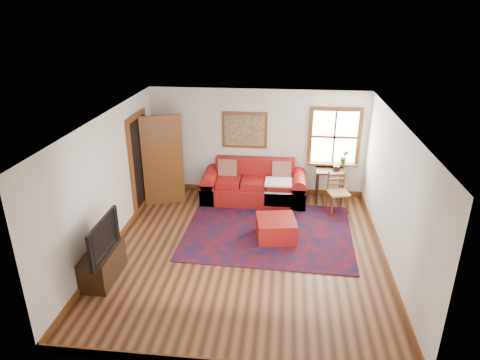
# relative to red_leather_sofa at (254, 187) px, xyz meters

# --- Properties ---
(ground) EXTENTS (5.50, 5.50, 0.00)m
(ground) POSITION_rel_red_leather_sofa_xyz_m (0.03, -2.29, -0.31)
(ground) COLOR #3E1F10
(ground) RESTS_ON ground
(room_envelope) EXTENTS (5.04, 5.54, 2.52)m
(room_envelope) POSITION_rel_red_leather_sofa_xyz_m (0.03, -2.28, 1.34)
(room_envelope) COLOR silver
(room_envelope) RESTS_ON ground
(window) EXTENTS (1.18, 0.20, 1.38)m
(window) POSITION_rel_red_leather_sofa_xyz_m (1.81, 0.41, 1.01)
(window) COLOR white
(window) RESTS_ON ground
(doorway) EXTENTS (0.89, 1.08, 2.14)m
(doorway) POSITION_rel_red_leather_sofa_xyz_m (-2.18, -0.51, 0.76)
(doorway) COLOR black
(doorway) RESTS_ON ground
(framed_artwork) EXTENTS (1.05, 0.07, 0.85)m
(framed_artwork) POSITION_rel_red_leather_sofa_xyz_m (-0.27, 0.42, 1.24)
(framed_artwork) COLOR brown
(framed_artwork) RESTS_ON ground
(persian_rug) EXTENTS (3.37, 2.73, 0.02)m
(persian_rug) POSITION_rel_red_leather_sofa_xyz_m (0.41, -1.51, -0.30)
(persian_rug) COLOR #510B12
(persian_rug) RESTS_ON ground
(red_leather_sofa) EXTENTS (2.37, 0.98, 0.93)m
(red_leather_sofa) POSITION_rel_red_leather_sofa_xyz_m (0.00, 0.00, 0.00)
(red_leather_sofa) COLOR maroon
(red_leather_sofa) RESTS_ON ground
(red_ottoman) EXTENTS (0.84, 0.84, 0.42)m
(red_ottoman) POSITION_rel_red_leather_sofa_xyz_m (0.57, -1.73, -0.10)
(red_ottoman) COLOR maroon
(red_ottoman) RESTS_ON ground
(side_table) EXTENTS (0.64, 0.48, 0.77)m
(side_table) POSITION_rel_red_leather_sofa_xyz_m (1.72, 0.13, 0.33)
(side_table) COLOR black
(side_table) RESTS_ON ground
(ladder_back_chair) EXTENTS (0.51, 0.50, 0.90)m
(ladder_back_chair) POSITION_rel_red_leather_sofa_xyz_m (1.85, -0.37, 0.18)
(ladder_back_chair) COLOR tan
(ladder_back_chair) RESTS_ON ground
(media_cabinet) EXTENTS (0.44, 0.97, 0.53)m
(media_cabinet) POSITION_rel_red_leather_sofa_xyz_m (-2.24, -3.37, -0.04)
(media_cabinet) COLOR black
(media_cabinet) RESTS_ON ground
(television) EXTENTS (0.14, 1.08, 0.62)m
(television) POSITION_rel_red_leather_sofa_xyz_m (-2.22, -3.47, 0.54)
(television) COLOR black
(television) RESTS_ON media_cabinet
(candle_hurricane) EXTENTS (0.12, 0.12, 0.18)m
(candle_hurricane) POSITION_rel_red_leather_sofa_xyz_m (-2.19, -2.99, 0.31)
(candle_hurricane) COLOR silver
(candle_hurricane) RESTS_ON media_cabinet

